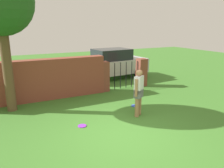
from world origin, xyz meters
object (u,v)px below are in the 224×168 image
(frisbee_blue, at_px, (135,106))
(car, at_px, (112,64))
(person, at_px, (139,91))
(frisbee_purple, at_px, (82,126))

(frisbee_blue, bearing_deg, car, 74.06)
(person, distance_m, frisbee_purple, 2.20)
(person, distance_m, frisbee_blue, 1.29)
(car, relative_size, frisbee_purple, 15.95)
(car, distance_m, frisbee_blue, 4.82)
(car, relative_size, frisbee_blue, 15.95)
(frisbee_blue, bearing_deg, person, -115.71)
(person, xyz_separation_m, frisbee_purple, (-2.01, 0.07, -0.89))
(car, distance_m, frisbee_purple, 6.55)
(frisbee_purple, xyz_separation_m, frisbee_blue, (2.42, 0.77, 0.00))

